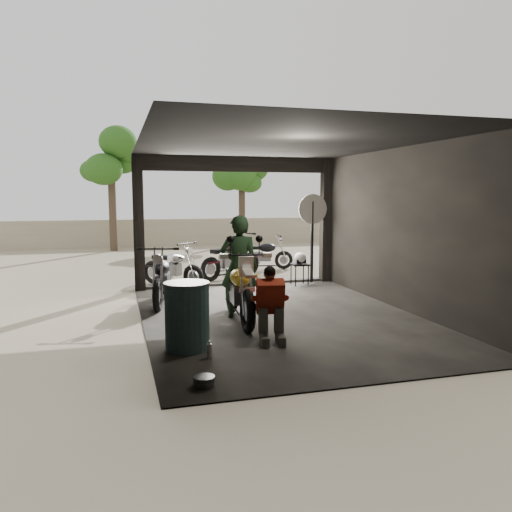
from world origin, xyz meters
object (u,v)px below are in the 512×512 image
helmet (300,258)px  outside_bike_a (172,264)px  rider (239,267)px  stool (300,267)px  left_bike (162,275)px  mechanic (271,306)px  oil_drum (187,317)px  sign_post (312,224)px  main_bike (239,286)px  outside_bike_c (264,252)px  outside_bike_b (231,256)px

helmet → outside_bike_a: bearing=-177.3°
rider → stool: 3.66m
left_bike → mechanic: bearing=-54.3°
left_bike → stool: (3.52, 1.24, -0.14)m
oil_drum → sign_post: 6.27m
outside_bike_a → helmet: (3.08, -0.86, 0.14)m
sign_post → rider: bearing=-138.6°
main_bike → stool: main_bike is taller
stool → oil_drum: 5.69m
main_bike → stool: (2.34, 3.12, -0.18)m
mechanic → oil_drum: (-1.31, -0.08, -0.06)m
helmet → oil_drum: size_ratio=0.32×
outside_bike_c → helmet: size_ratio=4.88×
left_bike → sign_post: 4.35m
outside_bike_c → oil_drum: (-3.37, -7.37, -0.03)m
main_bike → oil_drum: (-1.12, -1.40, -0.16)m
left_bike → oil_drum: (0.06, -3.28, -0.12)m
stool → outside_bike_a: bearing=165.3°
outside_bike_b → rider: (-0.85, -4.37, 0.34)m
outside_bike_b → left_bike: bearing=113.2°
outside_bike_b → oil_drum: bearing=131.7°
mechanic → main_bike: bearing=108.5°
outside_bike_b → sign_post: (1.86, -1.25, 0.92)m
rider → mechanic: size_ratio=1.70×
outside_bike_b → main_bike: bearing=139.2°
main_bike → rider: 0.42m
left_bike → sign_post: bearing=33.4°
outside_bike_a → oil_drum: size_ratio=1.64×
outside_bike_c → left_bike: bearing=147.4°
left_bike → oil_drum: size_ratio=1.83×
mechanic → sign_post: 5.47m
main_bike → mechanic: (0.19, -1.31, -0.10)m
rider → helmet: bearing=-112.5°
oil_drum → outside_bike_a: bearing=86.1°
sign_post → oil_drum: bearing=-136.8°
outside_bike_b → rider: 4.46m
outside_bike_c → mechanic: 7.57m
outside_bike_c → stool: bearing=-170.7°
oil_drum → stool: bearing=52.6°
outside_bike_a → left_bike: bearing=-145.6°
rider → oil_drum: size_ratio=1.90×
left_bike → outside_bike_c: 5.34m
main_bike → helmet: 3.86m
helmet → oil_drum: bearing=-109.3°
outside_bike_c → sign_post: sign_post is taller
outside_bike_a → oil_drum: (-0.37, -5.33, -0.06)m
left_bike → sign_post: (3.97, 1.52, 0.92)m
mechanic → rider: bearing=104.3°
left_bike → oil_drum: left_bike is taller
main_bike → stool: size_ratio=3.58×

